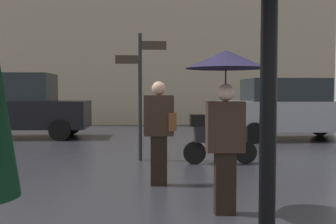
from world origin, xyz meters
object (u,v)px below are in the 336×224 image
(pedestrian_with_bag, at_px, (160,127))
(parked_car_left, at_px, (21,106))
(parked_scooter, at_px, (218,137))
(street_signpost, at_px, (140,83))
(pedestrian_with_umbrella, at_px, (226,85))
(parked_car_right, at_px, (288,109))

(pedestrian_with_bag, distance_m, parked_car_left, 7.90)
(parked_scooter, xyz_separation_m, street_signpost, (-1.58, 0.48, 1.09))
(parked_car_left, height_order, street_signpost, street_signpost)
(pedestrian_with_umbrella, height_order, pedestrian_with_bag, pedestrian_with_umbrella)
(parked_car_left, bearing_deg, parked_car_right, -10.49)
(parked_scooter, distance_m, street_signpost, 1.97)
(street_signpost, bearing_deg, parked_car_left, 131.16)
(pedestrian_with_bag, xyz_separation_m, parked_car_right, (4.19, 5.87, 0.03))
(parked_scooter, bearing_deg, street_signpost, 162.60)
(parked_car_left, xyz_separation_m, street_signpost, (3.87, -4.42, 0.62))
(pedestrian_with_umbrella, relative_size, pedestrian_with_bag, 1.20)
(parked_scooter, bearing_deg, pedestrian_with_bag, -125.17)
(pedestrian_with_umbrella, xyz_separation_m, pedestrian_with_bag, (-0.73, 1.51, -0.62))
(pedestrian_with_bag, distance_m, parked_car_right, 7.21)
(pedestrian_with_umbrella, xyz_separation_m, parked_scooter, (0.51, 3.31, -0.98))
(parked_car_right, bearing_deg, pedestrian_with_bag, 55.74)
(parked_car_left, bearing_deg, parked_scooter, -46.84)
(street_signpost, bearing_deg, parked_scooter, -16.91)
(pedestrian_with_umbrella, bearing_deg, street_signpost, -46.98)
(pedestrian_with_bag, height_order, parked_car_left, parked_car_left)
(pedestrian_with_bag, xyz_separation_m, street_signpost, (-0.33, 2.27, 0.72))
(pedestrian_with_bag, distance_m, street_signpost, 2.41)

